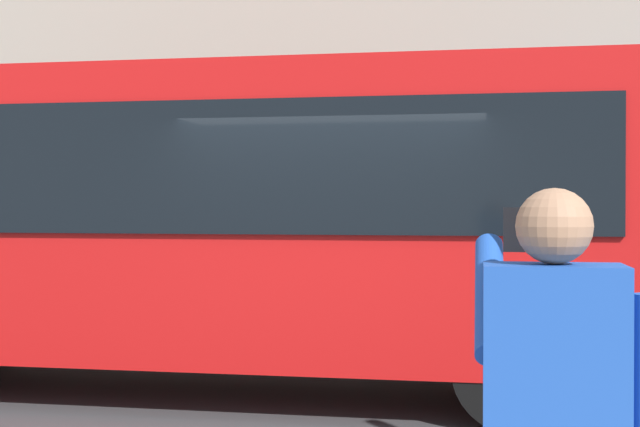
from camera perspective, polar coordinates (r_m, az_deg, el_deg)
The scene contains 2 objects.
ground_plane at distance 7.86m, azimuth 1.26°, elevation -12.59°, with size 60.00×60.00×0.00m, color #38383A.
red_bus at distance 8.64m, azimuth -8.21°, elevation -0.12°, with size 9.05×2.54×3.08m.
Camera 1 is at (-1.20, 7.55, 1.81)m, focal length 49.50 mm.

